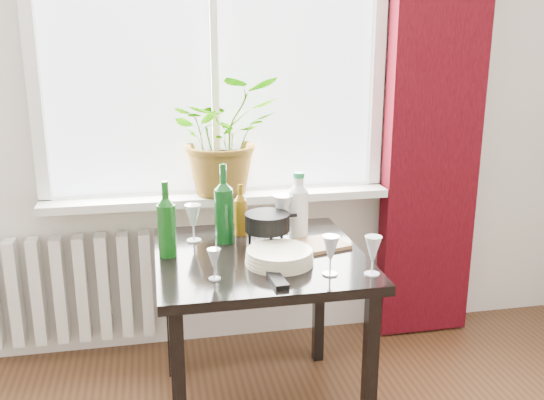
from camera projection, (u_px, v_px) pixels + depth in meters
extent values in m
cube|color=white|center=(213.00, 37.00, 2.89)|extent=(1.72, 0.08, 1.62)
cube|color=silver|center=(219.00, 197.00, 3.03)|extent=(1.72, 0.20, 0.04)
cube|color=#33040A|center=(435.00, 99.00, 3.09)|extent=(0.50, 0.12, 2.56)
cube|color=silver|center=(71.00, 289.00, 3.04)|extent=(0.80, 0.10, 0.55)
cube|color=black|center=(260.00, 258.00, 2.51)|extent=(0.85, 0.85, 0.04)
cube|color=black|center=(179.00, 396.00, 2.20)|extent=(0.05, 0.05, 0.70)
cube|color=black|center=(171.00, 309.00, 2.89)|extent=(0.05, 0.05, 0.70)
cube|color=black|center=(370.00, 374.00, 2.34)|extent=(0.05, 0.05, 0.70)
cube|color=black|center=(319.00, 296.00, 3.03)|extent=(0.05, 0.05, 0.70)
imported|color=#31651B|center=(224.00, 135.00, 2.96)|extent=(0.60, 0.54, 0.59)
cylinder|color=beige|center=(279.00, 257.00, 2.39)|extent=(0.36, 0.36, 0.06)
cube|color=black|center=(276.00, 279.00, 2.23)|extent=(0.06, 0.17, 0.02)
cube|color=#9C6F46|center=(313.00, 245.00, 2.58)|extent=(0.32, 0.25, 0.02)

